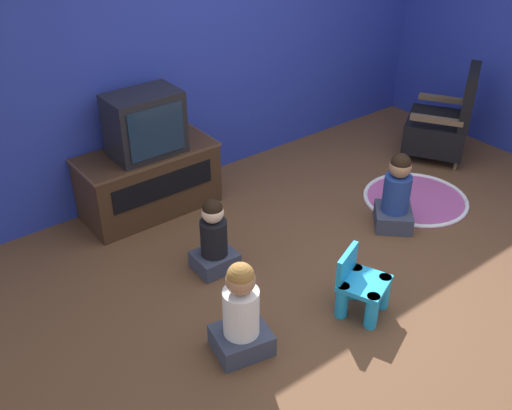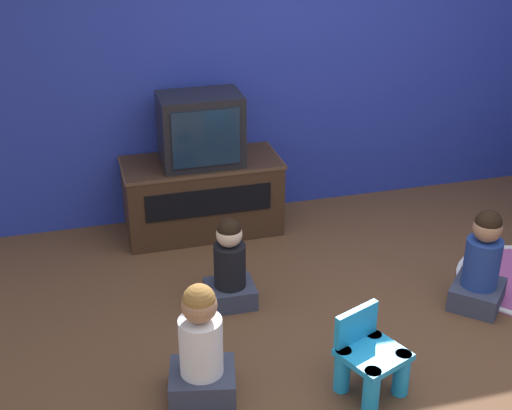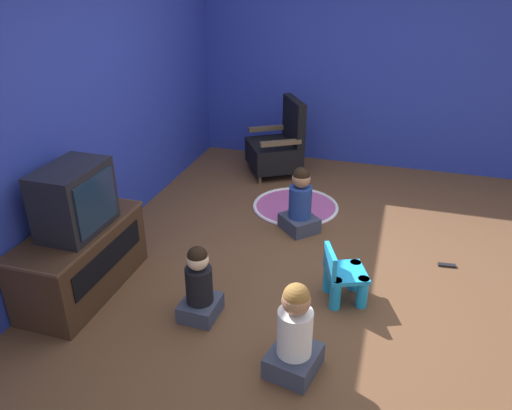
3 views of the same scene
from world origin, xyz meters
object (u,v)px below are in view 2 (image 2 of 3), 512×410
tv_cabinet (202,195)px  child_watching_center (230,268)px  television (201,130)px  yellow_kid_chair (370,360)px  child_watching_left (482,265)px  child_watching_right (201,349)px

tv_cabinet → child_watching_center: (-0.03, -1.03, -0.04)m
television → yellow_kid_chair: size_ratio=1.29×
television → child_watching_left: size_ratio=0.87×
tv_cabinet → child_watching_right: size_ratio=1.71×
child_watching_left → child_watching_right: 1.90m
yellow_kid_chair → child_watching_right: (-0.87, 0.20, 0.10)m
tv_cabinet → child_watching_left: 2.09m
child_watching_left → child_watching_center: 1.58m
tv_cabinet → television: size_ratio=2.00×
tv_cabinet → child_watching_right: (-0.38, -1.84, -0.00)m
yellow_kid_chair → child_watching_center: size_ratio=0.75×
tv_cabinet → television: 0.54m
child_watching_left → yellow_kid_chair: bearing=163.7°
yellow_kid_chair → child_watching_center: child_watching_center is taller
child_watching_center → television: bearing=90.0°
child_watching_left → television: bearing=90.1°
yellow_kid_chair → child_watching_left: child_watching_left is taller
child_watching_left → child_watching_right: bearing=145.2°
tv_cabinet → child_watching_left: bearing=-44.5°
tv_cabinet → television: (0.00, -0.04, 0.53)m
yellow_kid_chair → child_watching_left: (1.00, 0.57, 0.10)m
tv_cabinet → television: bearing=-90.0°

